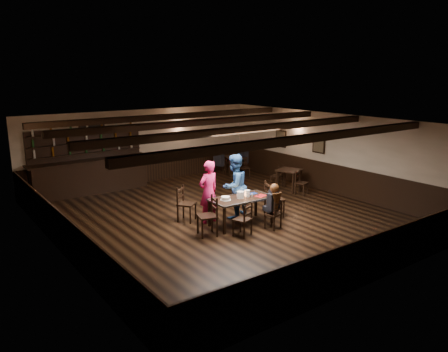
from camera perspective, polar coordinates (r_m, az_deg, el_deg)
ground at (r=12.55m, az=-0.19°, el=-5.27°), size 10.00×10.00×0.00m
room_shell at (r=12.14m, az=-0.26°, el=2.61°), size 9.02×10.02×2.71m
dining_table at (r=11.70m, az=2.26°, el=-3.19°), size 1.72×0.91×0.75m
chair_near_left at (r=10.93m, az=2.76°, el=-5.40°), size 0.50×0.49×0.86m
chair_near_right at (r=11.52m, az=6.71°, el=-4.74°), size 0.42×0.41×0.77m
chair_end_left at (r=10.99m, az=-1.78°, el=-4.79°), size 0.57×0.58×1.01m
chair_end_right at (r=12.42m, az=6.25°, el=-2.66°), size 0.56×0.58×1.03m
chair_far_pushed at (r=12.08m, az=-5.27°, el=-3.24°), size 0.62×0.62×0.98m
woman_pink at (r=11.82m, az=-2.05°, el=-2.10°), size 0.67×0.49×1.72m
man_blue at (r=12.22m, az=1.35°, el=-1.34°), size 1.02×0.88×1.82m
seated_person at (r=11.43m, az=6.55°, el=-2.97°), size 0.32×0.48×0.79m
cake at (r=11.46m, az=0.21°, el=-2.95°), size 0.29×0.29×0.09m
plate_stack_a at (r=11.62m, az=2.17°, el=-2.46°), size 0.19×0.19×0.18m
plate_stack_b at (r=11.79m, az=3.06°, el=-2.25°), size 0.15×0.15×0.18m
tea_light at (r=11.74m, az=2.28°, el=-2.64°), size 0.05×0.05×0.06m
salt_shaker at (r=11.79m, az=3.68°, el=-2.49°), size 0.03×0.03×0.09m
pepper_shaker at (r=11.85m, az=4.45°, el=-2.44°), size 0.03×0.03×0.08m
drink_glass at (r=11.92m, az=2.85°, el=-2.20°), size 0.08×0.08×0.12m
menu_red at (r=11.89m, az=4.83°, el=-2.58°), size 0.38×0.31×0.00m
menu_blue at (r=12.10m, az=3.72°, el=-2.28°), size 0.28×0.20×0.00m
bar_counter at (r=15.49m, az=-17.13°, el=0.55°), size 4.06×0.70×2.20m
back_table_a at (r=15.20m, az=8.49°, el=0.45°), size 0.96×0.96×0.75m
back_table_b at (r=17.35m, az=1.42°, el=2.22°), size 0.95×0.95×0.75m
bg_patron_left at (r=16.89m, az=-0.68°, el=2.64°), size 0.32×0.42×0.78m
bg_patron_right at (r=17.42m, az=2.62°, el=2.87°), size 0.24×0.37×0.73m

